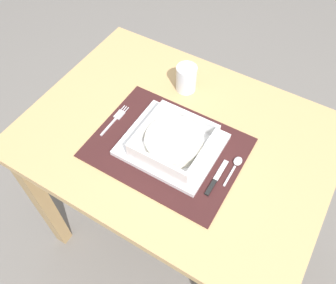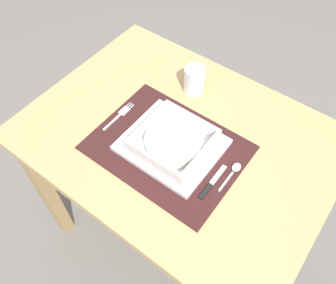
% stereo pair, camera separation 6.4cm
% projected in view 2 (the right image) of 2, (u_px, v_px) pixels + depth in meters
% --- Properties ---
extents(ground_plane, '(6.00, 6.00, 0.00)m').
position_uv_depth(ground_plane, '(175.00, 229.00, 1.67)').
color(ground_plane, slate).
extents(dining_table, '(0.93, 0.69, 0.73)m').
position_uv_depth(dining_table, '(178.00, 156.00, 1.17)').
color(dining_table, tan).
rests_on(dining_table, ground).
extents(placemat, '(0.44, 0.33, 0.00)m').
position_uv_depth(placemat, '(168.00, 148.00, 1.05)').
color(placemat, '#381919').
rests_on(placemat, dining_table).
extents(serving_plate, '(0.27, 0.24, 0.02)m').
position_uv_depth(serving_plate, '(172.00, 145.00, 1.04)').
color(serving_plate, white).
rests_on(serving_plate, placemat).
extents(porridge_bowl, '(0.20, 0.20, 0.06)m').
position_uv_depth(porridge_bowl, '(174.00, 143.00, 1.01)').
color(porridge_bowl, white).
rests_on(porridge_bowl, serving_plate).
extents(fork, '(0.02, 0.14, 0.00)m').
position_uv_depth(fork, '(121.00, 114.00, 1.12)').
color(fork, silver).
rests_on(fork, placemat).
extents(spoon, '(0.02, 0.11, 0.01)m').
position_uv_depth(spoon, '(234.00, 170.00, 0.99)').
color(spoon, silver).
rests_on(spoon, placemat).
extents(butter_knife, '(0.01, 0.13, 0.01)m').
position_uv_depth(butter_knife, '(211.00, 184.00, 0.97)').
color(butter_knife, black).
rests_on(butter_knife, placemat).
extents(drinking_glass, '(0.07, 0.07, 0.09)m').
position_uv_depth(drinking_glass, '(194.00, 81.00, 1.16)').
color(drinking_glass, white).
rests_on(drinking_glass, dining_table).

